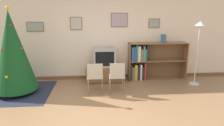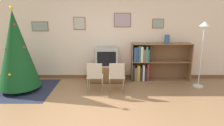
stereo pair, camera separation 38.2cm
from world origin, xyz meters
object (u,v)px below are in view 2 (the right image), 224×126
folding_chair_right (117,76)px  standing_lamp (203,38)px  bookshelf (149,63)px  folding_chair_left (95,76)px  christmas_tree (16,50)px  vase (167,39)px  television (107,57)px  tv_console (107,73)px

folding_chair_right → standing_lamp: (2.31, 0.48, 0.91)m
bookshelf → folding_chair_left: bearing=-146.8°
christmas_tree → standing_lamp: bearing=3.0°
folding_chair_left → vase: vase is taller
vase → standing_lamp: bearing=-31.8°
standing_lamp → bookshelf: bearing=157.0°
christmas_tree → television: bearing=17.1°
christmas_tree → tv_console: (2.31, 0.72, -0.85)m
tv_console → vase: (1.77, 0.06, 1.03)m
folding_chair_left → folding_chair_right: (0.56, 0.00, 0.00)m
tv_console → bookshelf: size_ratio=0.61×
bookshelf → standing_lamp: size_ratio=0.99×
folding_chair_right → bookshelf: size_ratio=0.46×
tv_console → folding_chair_right: (0.28, -0.94, 0.23)m
tv_console → bookshelf: bearing=4.2°
christmas_tree → folding_chair_left: 2.14m
folding_chair_left → folding_chair_right: same height
christmas_tree → bookshelf: (3.61, 0.81, -0.55)m
christmas_tree → folding_chair_right: bearing=-4.9°
television → folding_chair_left: television is taller
christmas_tree → folding_chair_left: bearing=-6.3°
folding_chair_right → folding_chair_left: bearing=180.0°
folding_chair_left → bookshelf: (1.58, 1.03, 0.08)m
christmas_tree → tv_console: 2.56m
christmas_tree → standing_lamp: 4.92m
vase → folding_chair_left: bearing=-154.1°
bookshelf → standing_lamp: standing_lamp is taller
folding_chair_right → standing_lamp: 2.53m
folding_chair_right → vase: (1.49, 0.99, 0.80)m
television → tv_console: bearing=90.0°
folding_chair_right → vase: 1.96m
folding_chair_left → vase: bearing=25.9°
television → standing_lamp: standing_lamp is taller
folding_chair_right → vase: bearing=33.7°
vase → christmas_tree: bearing=-169.3°
folding_chair_left → tv_console: bearing=73.4°
television → vase: size_ratio=2.50×
vase → tv_console: bearing=-178.2°
standing_lamp → folding_chair_right: bearing=-168.2°
tv_console → vase: vase is taller
tv_console → bookshelf: (1.30, 0.09, 0.31)m
tv_console → christmas_tree: bearing=-162.8°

